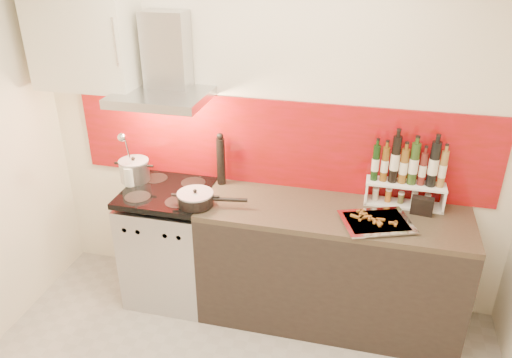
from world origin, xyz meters
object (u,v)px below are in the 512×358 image
(counter, at_px, (330,266))
(pepper_mill, at_px, (221,160))
(range_stove, at_px, (171,245))
(stock_pot, at_px, (134,170))
(baking_tray, at_px, (376,222))
(saute_pan, at_px, (197,198))

(counter, relative_size, pepper_mill, 4.54)
(range_stove, bearing_deg, counter, 0.23)
(stock_pot, height_order, baking_tray, stock_pot)
(baking_tray, bearing_deg, counter, 159.16)
(range_stove, height_order, counter, range_stove)
(counter, bearing_deg, pepper_mill, 166.24)
(saute_pan, height_order, baking_tray, saute_pan)
(counter, height_order, baking_tray, baking_tray)
(range_stove, relative_size, baking_tray, 1.76)
(saute_pan, relative_size, baking_tray, 0.92)
(range_stove, height_order, pepper_mill, pepper_mill)
(range_stove, distance_m, stock_pot, 0.62)
(range_stove, bearing_deg, baking_tray, -3.85)
(saute_pan, height_order, pepper_mill, pepper_mill)
(pepper_mill, bearing_deg, range_stove, -148.67)
(stock_pot, bearing_deg, counter, -3.35)
(saute_pan, distance_m, baking_tray, 1.19)
(baking_tray, bearing_deg, range_stove, 176.15)
(saute_pan, bearing_deg, pepper_mill, 80.19)
(saute_pan, bearing_deg, stock_pot, 157.34)
(range_stove, height_order, stock_pot, stock_pot)
(counter, relative_size, stock_pot, 8.21)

